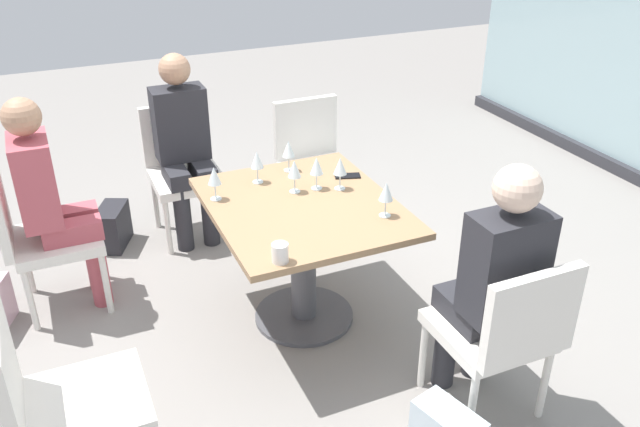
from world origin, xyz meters
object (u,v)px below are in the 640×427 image
person_far_right (494,278)px  wine_glass_4 (214,177)px  person_side_end (184,141)px  wine_glass_3 (288,149)px  chair_side_end (183,164)px  coffee_cup (280,253)px  wine_glass_6 (294,170)px  cell_phone_on_table (347,176)px  chair_far_right (503,329)px  wine_glass_2 (317,166)px  dining_table_main (303,236)px  wine_glass_1 (340,167)px  chair_front_right (58,396)px  handbag_2 (113,227)px  wine_glass_0 (386,192)px  chair_front_left (37,232)px  person_front_left (51,196)px  wine_glass_5 (257,161)px

person_far_right → wine_glass_4: size_ratio=6.81×
person_side_end → wine_glass_3: 0.90m
chair_side_end → coffee_cup: (1.79, 0.04, 0.28)m
wine_glass_6 → cell_phone_on_table: size_ratio=1.28×
chair_far_right → cell_phone_on_table: chair_far_right is taller
chair_side_end → wine_glass_2: 1.32m
dining_table_main → wine_glass_4: bearing=-120.1°
wine_glass_3 → wine_glass_1: bearing=26.3°
dining_table_main → wine_glass_4: (-0.23, -0.40, 0.33)m
chair_front_right → wine_glass_3: bearing=128.7°
chair_side_end → handbag_2: bearing=-86.1°
chair_front_right → wine_glass_0: size_ratio=4.70×
chair_front_left → wine_glass_4: bearing=62.8°
wine_glass_0 → wine_glass_4: size_ratio=1.00×
person_far_right → wine_glass_3: size_ratio=6.81×
chair_far_right → person_front_left: person_front_left is taller
wine_glass_1 → wine_glass_4: size_ratio=1.00×
person_far_right → wine_glass_5: size_ratio=6.81×
dining_table_main → wine_glass_3: (-0.42, 0.09, 0.33)m
person_far_right → wine_glass_3: person_far_right is taller
person_side_end → handbag_2: bearing=-98.1°
chair_far_right → handbag_2: bearing=-149.2°
wine_glass_5 → coffee_cup: bearing=-12.2°
chair_front_right → person_front_left: 1.41m
person_side_end → wine_glass_0: (1.49, 0.67, 0.16)m
wine_glass_0 → wine_glass_2: bearing=-156.1°
wine_glass_4 → wine_glass_2: bearing=79.8°
wine_glass_4 → cell_phone_on_table: 0.77m
dining_table_main → person_far_right: person_far_right is taller
wine_glass_2 → handbag_2: wine_glass_2 is taller
dining_table_main → person_far_right: size_ratio=0.87×
person_side_end → wine_glass_4: bearing=-3.2°
chair_far_right → coffee_cup: bearing=-124.4°
wine_glass_4 → wine_glass_6: same height
person_far_right → wine_glass_1: (-1.02, -0.26, 0.16)m
chair_front_right → person_far_right: 1.85m
chair_far_right → person_front_left: size_ratio=0.69×
coffee_cup → person_far_right: bearing=61.1°
wine_glass_6 → wine_glass_3: bearing=165.1°
chair_side_end → person_front_left: 1.06m
chair_front_left → person_front_left: (0.00, 0.11, 0.20)m
person_front_left → person_far_right: bearing=46.3°
person_front_left → person_side_end: (-0.50, 0.85, 0.00)m
wine_glass_2 → chair_side_end: bearing=-157.5°
dining_table_main → wine_glass_0: 0.55m
chair_front_left → person_side_end: 1.10m
person_far_right → chair_front_left: bearing=-131.9°
wine_glass_1 → wine_glass_3: (-0.34, -0.17, 0.00)m
chair_front_left → chair_far_right: bearing=46.2°
dining_table_main → handbag_2: bearing=-145.7°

